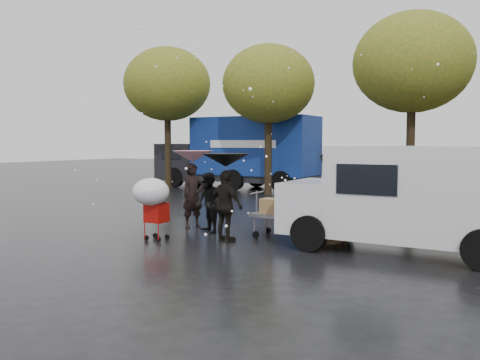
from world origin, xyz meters
The scene contains 14 objects.
ground centered at (0.00, 0.00, 0.00)m, with size 90.00×90.00×0.00m, color black.
person_pink centered at (-1.32, 1.21, 0.86)m, with size 0.63×0.41×1.72m, color black.
person_middle centered at (-0.53, 0.77, 0.76)m, with size 0.74×0.58×1.53m, color black.
person_black centered at (0.45, 0.00, 0.82)m, with size 0.96×0.40×1.64m, color black.
umbrella_pink centered at (-1.32, 1.21, 1.90)m, with size 1.08×1.08×2.05m.
umbrella_black centered at (0.45, 0.00, 1.87)m, with size 1.11×1.11×2.02m.
vendor_cart centered at (1.53, 1.02, 0.73)m, with size 1.52×0.80×1.27m.
shopping_cart centered at (-1.04, -0.82, 1.06)m, with size 0.84×0.84×1.46m.
white_van centered at (4.31, 0.94, 1.16)m, with size 4.91×2.18×2.20m.
blue_truck centered at (-6.07, 11.99, 1.76)m, with size 8.30×2.60×3.50m.
box_ground_near centered at (2.54, 1.11, 0.21)m, with size 0.48×0.38×0.43m, color olive.
box_ground_far centered at (2.56, 1.58, 0.17)m, with size 0.44×0.34×0.34m, color olive.
yellow_taxi centered at (4.29, 11.00, 0.70)m, with size 1.65×4.11×1.40m, color yellow.
tree_row centered at (-0.47, 10.00, 5.02)m, with size 21.60×4.40×7.12m.
Camera 1 is at (6.47, -9.83, 2.27)m, focal length 38.00 mm.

